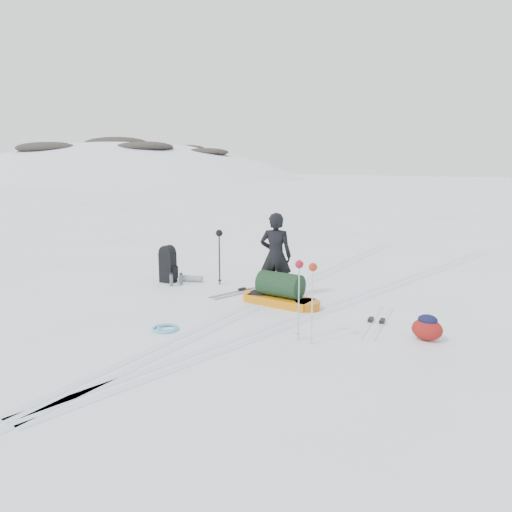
{
  "coord_description": "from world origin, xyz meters",
  "views": [
    {
      "loc": [
        5.25,
        -7.36,
        2.67
      ],
      "look_at": [
        -0.06,
        0.22,
        0.95
      ],
      "focal_mm": 35.0,
      "sensor_mm": 36.0,
      "label": 1
    }
  ],
  "objects_px": {
    "ski_poles_black": "(219,240)",
    "expedition_rucksack": "(171,265)",
    "pulk_sled": "(280,292)",
    "skier": "(276,256)"
  },
  "relations": [
    {
      "from": "skier",
      "to": "expedition_rucksack",
      "type": "xyz_separation_m",
      "value": [
        -2.7,
        -0.2,
        -0.47
      ]
    },
    {
      "from": "skier",
      "to": "pulk_sled",
      "type": "xyz_separation_m",
      "value": [
        0.32,
        -0.33,
        -0.63
      ]
    },
    {
      "from": "skier",
      "to": "expedition_rucksack",
      "type": "height_order",
      "value": "skier"
    },
    {
      "from": "ski_poles_black",
      "to": "expedition_rucksack",
      "type": "bearing_deg",
      "value": -167.05
    },
    {
      "from": "skier",
      "to": "expedition_rucksack",
      "type": "distance_m",
      "value": 2.75
    },
    {
      "from": "pulk_sled",
      "to": "expedition_rucksack",
      "type": "relative_size",
      "value": 1.94
    },
    {
      "from": "skier",
      "to": "pulk_sled",
      "type": "distance_m",
      "value": 0.78
    },
    {
      "from": "expedition_rucksack",
      "to": "ski_poles_black",
      "type": "xyz_separation_m",
      "value": [
        1.05,
        0.47,
        0.62
      ]
    },
    {
      "from": "skier",
      "to": "expedition_rucksack",
      "type": "bearing_deg",
      "value": -16.7
    },
    {
      "from": "pulk_sled",
      "to": "ski_poles_black",
      "type": "distance_m",
      "value": 2.21
    }
  ]
}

